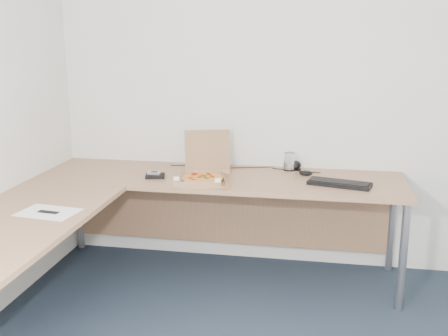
% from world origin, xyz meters
% --- Properties ---
extents(room_shell, '(3.50, 3.50, 2.50)m').
position_xyz_m(room_shell, '(0.00, 0.00, 1.25)').
color(room_shell, silver).
rests_on(room_shell, ground).
extents(desk, '(2.50, 2.20, 0.73)m').
position_xyz_m(desk, '(-0.82, 0.97, 0.70)').
color(desk, '#A47451').
rests_on(desk, ground).
extents(pizza_box, '(0.31, 0.36, 0.32)m').
position_xyz_m(pizza_box, '(-0.59, 1.25, 0.77)').
color(pizza_box, '#AA7C53').
rests_on(pizza_box, desk).
extents(drinking_glass, '(0.07, 0.07, 0.13)m').
position_xyz_m(drinking_glass, '(-0.04, 1.64, 0.80)').
color(drinking_glass, silver).
rests_on(drinking_glass, desk).
extents(keyboard, '(0.42, 0.24, 0.02)m').
position_xyz_m(keyboard, '(0.30, 1.31, 0.74)').
color(keyboard, black).
rests_on(keyboard, desk).
extents(mouse, '(0.11, 0.09, 0.03)m').
position_xyz_m(mouse, '(0.08, 1.53, 0.75)').
color(mouse, black).
rests_on(mouse, desk).
extents(wallet, '(0.15, 0.13, 0.02)m').
position_xyz_m(wallet, '(-0.93, 1.29, 0.74)').
color(wallet, black).
rests_on(wallet, desk).
extents(phone, '(0.09, 0.05, 0.02)m').
position_xyz_m(phone, '(-0.94, 1.30, 0.76)').
color(phone, '#B2B5BA').
rests_on(phone, wallet).
extents(paper_sheet, '(0.34, 0.26, 0.00)m').
position_xyz_m(paper_sheet, '(-1.29, 0.47, 0.73)').
color(paper_sheet, white).
rests_on(paper_sheet, desk).
extents(dome_speaker, '(0.09, 0.09, 0.07)m').
position_xyz_m(dome_speaker, '(0.00, 1.68, 0.77)').
color(dome_speaker, black).
rests_on(dome_speaker, desk).
extents(cable_bundle, '(0.53, 0.11, 0.01)m').
position_xyz_m(cable_bundle, '(-0.39, 1.66, 0.73)').
color(cable_bundle, black).
rests_on(cable_bundle, desk).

